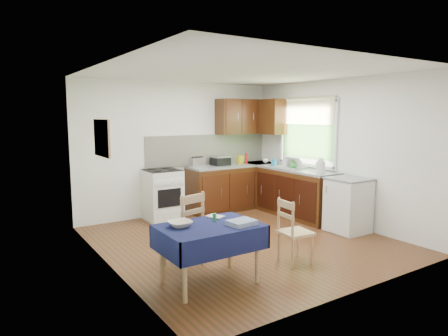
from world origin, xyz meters
TOP-DOWN VIEW (x-y plane):
  - floor at (0.00, 0.00)m, footprint 4.20×4.20m
  - ceiling at (0.00, 0.00)m, footprint 4.00×4.20m
  - wall_back at (0.00, 2.10)m, footprint 4.00×0.02m
  - wall_front at (0.00, -2.10)m, footprint 4.00×0.02m
  - wall_left at (-2.00, 0.00)m, footprint 0.02×4.20m
  - wall_right at (2.00, 0.00)m, footprint 0.02×4.20m
  - base_cabinets at (1.36, 1.26)m, footprint 1.90×2.30m
  - worktop_back at (1.05, 1.80)m, footprint 1.90×0.60m
  - worktop_right at (1.70, 0.65)m, footprint 0.60×1.70m
  - worktop_corner at (1.70, 1.80)m, footprint 0.60×0.60m
  - splashback at (0.65, 2.08)m, footprint 2.70×0.02m
  - upper_cabinets at (1.52, 1.80)m, footprint 1.20×0.85m
  - stove at (-0.50, 1.80)m, footprint 0.60×0.61m
  - window at (1.97, 0.70)m, footprint 0.04×1.48m
  - fridge at (1.70, -0.55)m, footprint 0.58×0.60m
  - corkboard at (-1.97, 0.30)m, footprint 0.04×0.62m
  - dining_table at (-1.21, -1.04)m, footprint 1.12×0.76m
  - chair_far at (-1.19, -0.44)m, footprint 0.51×0.51m
  - chair_near at (-0.01, -1.10)m, footprint 0.41×0.41m
  - toaster at (0.22, 1.79)m, footprint 0.28×0.17m
  - sandwich_press at (0.77, 1.84)m, footprint 0.33×0.28m
  - sauce_bottle at (1.31, 1.70)m, footprint 0.05×0.05m
  - yellow_packet at (1.27, 1.86)m, footprint 0.14×0.12m
  - dish_rack at (1.64, 0.71)m, footprint 0.46×0.35m
  - kettle at (1.65, 0.03)m, footprint 0.16×0.16m
  - cup at (1.76, 1.65)m, footprint 0.15×0.15m
  - soap_bottle_a at (1.59, 0.87)m, footprint 0.13×0.13m
  - soap_bottle_b at (1.61, 1.21)m, footprint 0.10×0.10m
  - soap_bottle_c at (1.63, 0.69)m, footprint 0.18×0.18m
  - plate_bowl at (-1.51, -0.92)m, footprint 0.26×0.26m
  - book at (-1.03, -0.81)m, footprint 0.21×0.24m
  - spice_jar at (-1.07, -0.92)m, footprint 0.04×0.04m
  - tea_towel at (-0.90, -1.23)m, footprint 0.32×0.26m

SIDE VIEW (x-z plane):
  - floor at x=0.00m, z-range 0.00..0.00m
  - base_cabinets at x=1.36m, z-range 0.00..0.86m
  - fridge at x=1.70m, z-range 0.00..0.88m
  - chair_near at x=-0.01m, z-range 0.02..0.87m
  - stove at x=-0.50m, z-range 0.00..0.92m
  - chair_far at x=-1.19m, z-range 0.03..0.98m
  - dining_table at x=-1.21m, z-range 0.23..0.90m
  - book at x=-1.03m, z-range 0.67..0.69m
  - tea_towel at x=-0.90m, z-range 0.67..0.73m
  - plate_bowl at x=-1.51m, z-range 0.67..0.74m
  - spice_jar at x=-1.07m, z-range 0.67..0.76m
  - worktop_back at x=1.05m, z-range 0.86..0.90m
  - worktop_right at x=1.70m, z-range 0.86..0.90m
  - worktop_corner at x=1.70m, z-range 0.86..0.90m
  - dish_rack at x=1.64m, z-range 0.82..1.03m
  - cup at x=1.76m, z-range 0.90..0.99m
  - soap_bottle_c at x=1.63m, z-range 0.90..1.06m
  - yellow_packet at x=1.27m, z-range 0.90..1.06m
  - soap_bottle_b at x=1.61m, z-range 0.90..1.08m
  - sandwich_press at x=0.77m, z-range 0.90..1.09m
  - toaster at x=0.22m, z-range 0.89..1.10m
  - sauce_bottle at x=1.31m, z-range 0.90..1.12m
  - kettle at x=1.65m, z-range 0.88..1.15m
  - soap_bottle_a at x=1.59m, z-range 0.90..1.18m
  - splashback at x=0.65m, z-range 0.90..1.50m
  - wall_back at x=0.00m, z-range 0.00..2.50m
  - wall_front at x=0.00m, z-range 0.00..2.50m
  - wall_left at x=-2.00m, z-range 0.00..2.50m
  - wall_right at x=2.00m, z-range 0.00..2.50m
  - corkboard at x=-1.97m, z-range 1.36..1.83m
  - window at x=1.97m, z-range 1.02..2.28m
  - upper_cabinets at x=1.52m, z-range 1.50..2.20m
  - ceiling at x=0.00m, z-range 2.49..2.51m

